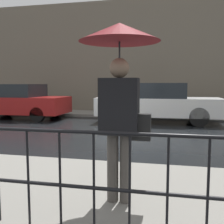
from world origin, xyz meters
name	(u,v)px	position (x,y,z in m)	size (l,w,h in m)	color
ground_plane	(109,132)	(0.00, 0.00, 0.00)	(80.00, 80.00, 0.00)	black
sidewalk_near	(34,187)	(0.00, -4.75, 0.06)	(28.00, 2.51, 0.12)	gray
sidewalk_far	(129,114)	(0.00, 4.47, 0.06)	(28.00, 1.94, 0.12)	gray
lane_marking	(109,132)	(0.00, 0.00, 0.00)	(25.20, 0.12, 0.01)	gold
building_storefront	(133,57)	(0.00, 5.59, 2.88)	(28.00, 0.30, 5.76)	#706656
pedestrian	(120,69)	(1.28, -5.07, 1.67)	(0.91, 0.91, 2.06)	#4C4742
car_red	(19,101)	(-4.62, 2.41, 0.76)	(4.15, 1.90, 1.51)	maroon
car_white	(157,102)	(1.38, 2.41, 0.80)	(4.75, 1.77, 1.56)	silver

